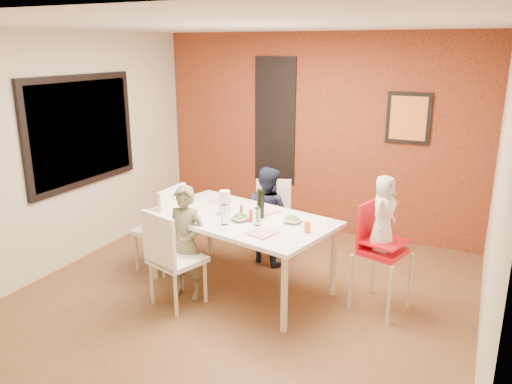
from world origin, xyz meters
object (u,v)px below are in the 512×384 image
at_px(chair_far, 273,214).
at_px(toddler, 384,213).
at_px(chair_near, 170,254).
at_px(chair_left, 165,224).
at_px(dining_table, 241,223).
at_px(paper_towel_roll, 225,203).
at_px(high_chair, 378,246).
at_px(child_near, 186,243).
at_px(wine_bottle, 261,204).
at_px(child_far, 267,215).

distance_m(chair_far, toddler, 1.76).
distance_m(chair_near, chair_far, 1.70).
bearing_deg(chair_near, chair_left, -34.69).
relative_size(chair_near, chair_far, 1.07).
relative_size(dining_table, paper_towel_roll, 8.18).
distance_m(dining_table, high_chair, 1.42).
relative_size(chair_near, paper_towel_roll, 3.87).
bearing_deg(chair_near, dining_table, -105.68).
height_order(chair_left, paper_towel_roll, paper_towel_roll).
bearing_deg(high_chair, toddler, -100.75).
distance_m(child_near, wine_bottle, 0.86).
bearing_deg(dining_table, child_near, -133.60).
relative_size(high_chair, child_far, 0.92).
distance_m(chair_left, high_chair, 2.39).
distance_m(chair_near, toddler, 2.09).
bearing_deg(paper_towel_roll, chair_left, 178.82).
height_order(high_chair, child_near, child_near).
relative_size(child_far, wine_bottle, 3.92).
distance_m(toddler, wine_bottle, 1.24).
relative_size(chair_near, chair_left, 0.98).
bearing_deg(toddler, child_near, 120.80).
distance_m(chair_far, chair_left, 1.34).
height_order(high_chair, child_far, child_far).
relative_size(child_near, wine_bottle, 3.96).
height_order(child_near, paper_towel_roll, child_near).
relative_size(chair_far, child_near, 0.79).
bearing_deg(child_far, high_chair, 174.62).
relative_size(chair_near, high_chair, 0.93).
bearing_deg(chair_far, wine_bottle, -95.55).
bearing_deg(chair_near, wine_bottle, -113.88).
bearing_deg(toddler, paper_towel_roll, 108.76).
distance_m(dining_table, toddler, 1.47).
bearing_deg(chair_far, chair_near, -123.91).
xyz_separation_m(toddler, paper_towel_roll, (-1.62, -0.16, -0.07)).
height_order(high_chair, toddler, toddler).
xyz_separation_m(high_chair, toddler, (0.03, -0.01, 0.35)).
height_order(chair_left, high_chair, high_chair).
relative_size(high_chair, paper_towel_roll, 4.18).
bearing_deg(wine_bottle, chair_far, 105.22).
relative_size(dining_table, chair_far, 2.26).
bearing_deg(toddler, chair_left, 106.53).
bearing_deg(chair_far, child_near, -125.10).
xyz_separation_m(chair_left, paper_towel_roll, (0.79, -0.02, 0.36)).
xyz_separation_m(toddler, wine_bottle, (-1.23, -0.10, -0.05)).
bearing_deg(paper_towel_roll, toddler, 5.64).
bearing_deg(chair_left, child_far, 129.56).
height_order(child_near, toddler, toddler).
distance_m(chair_far, child_far, 0.25).
bearing_deg(high_chair, chair_left, 111.05).
height_order(dining_table, high_chair, high_chair).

